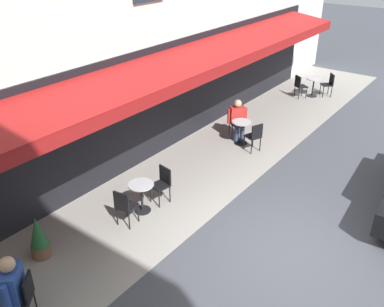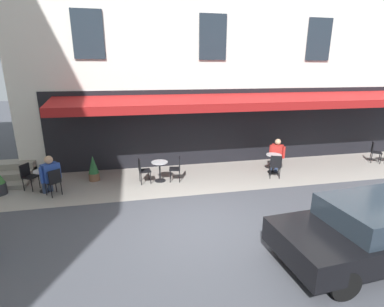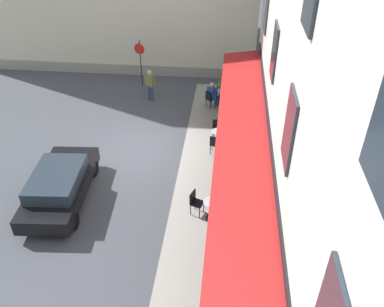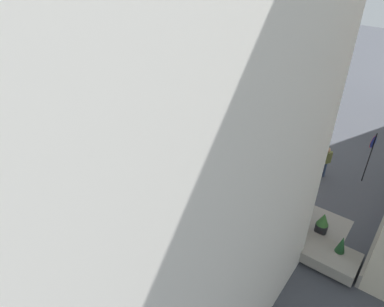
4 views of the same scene
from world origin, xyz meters
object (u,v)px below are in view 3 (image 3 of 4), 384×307
Objects in this scene: cafe_chair_black_corner_left at (215,143)px; cafe_chair_black_under_awning at (217,128)px; parked_car_black at (60,185)px; potted_plant_mid_terrace at (221,85)px; cafe_table_streetside at (219,96)px; seated_patron_in_blue at (213,94)px; potted_plant_entrance_right at (239,77)px; no_parking_sign at (140,55)px; cafe_table_mid_terrace at (218,136)px; potted_plant_entrance_left at (232,111)px; cafe_table_far_end at (212,208)px; seated_companion_in_red at (221,210)px; cafe_chair_black_corner_right at (225,90)px; cafe_chair_black_near_door at (195,201)px; walking_pedestrian_in_olive at (150,83)px; cafe_chair_black_by_window at (210,98)px; cafe_chair_black_kerbside at (225,216)px.

cafe_chair_black_corner_left and cafe_chair_black_under_awning have the same top height.
potted_plant_mid_terrace is at bearing -29.38° from parked_car_black.
cafe_chair_black_under_awning is 1.21× the size of cafe_table_streetside.
potted_plant_entrance_right is (2.67, -1.28, -0.19)m from seated_patron_in_blue.
seated_patron_in_blue is 0.30× the size of parked_car_black.
cafe_chair_black_under_awning is 3.03m from seated_patron_in_blue.
no_parking_sign is at bearing 96.05° from potted_plant_entrance_right.
cafe_chair_black_corner_left is 4.53m from cafe_table_streetside.
cafe_table_mid_terrace is 0.78× the size of potted_plant_entrance_left.
potted_plant_entrance_right is (10.83, -0.84, 0.04)m from cafe_table_far_end.
potted_plant_entrance_left is 3.02m from potted_plant_mid_terrace.
seated_patron_in_blue is 1.05× the size of seated_companion_in_red.
cafe_table_streetside is 0.82× the size of cafe_chair_black_corner_right.
cafe_chair_black_near_door is 0.98× the size of potted_plant_mid_terrace.
seated_patron_in_blue is 1.40× the size of potted_plant_entrance_left.
potted_plant_entrance_left is at bearing -141.05° from seated_patron_in_blue.
cafe_chair_black_under_awning is at bearing -133.40° from walking_pedestrian_in_olive.
seated_patron_in_blue reaches higher than parked_car_black.
cafe_chair_black_under_awning is at bearing -138.78° from no_parking_sign.
cafe_chair_black_under_awning and cafe_chair_black_by_window have the same top height.
potted_plant_entrance_right is (10.61, -1.44, -0.02)m from cafe_chair_black_near_door.
cafe_chair_black_corner_left is 0.68× the size of seated_patron_in_blue.
cafe_table_streetside is 0.47m from seated_patron_in_blue.
cafe_chair_black_corner_right is at bearing 1.04° from seated_companion_in_red.
parked_car_black is at bearing 147.05° from cafe_chair_black_corner_right.
potted_plant_mid_terrace is at bearing 135.30° from potted_plant_entrance_right.
potted_plant_entrance_left is at bearing -19.94° from cafe_chair_black_under_awning.
parked_car_black is at bearing 131.58° from cafe_chair_black_under_awning.
seated_companion_in_red is at bearing 177.25° from potted_plant_entrance_right.
cafe_table_mid_terrace is 0.82× the size of cafe_chair_black_corner_left.
seated_companion_in_red is 1.38× the size of potted_plant_mid_terrace.
cafe_chair_black_corner_right is at bearing 11.35° from potted_plant_entrance_left.
potted_plant_entrance_left is at bearing -4.62° from cafe_table_far_end.
no_parking_sign is (2.10, 4.12, 1.08)m from seated_patron_in_blue.
no_parking_sign is at bearing 25.19° from cafe_chair_black_kerbside.
cafe_chair_black_by_window and cafe_chair_black_kerbside have the same top height.
cafe_chair_black_kerbside is 9.98m from walking_pedestrian_in_olive.
walking_pedestrian_in_olive reaches higher than potted_plant_entrance_left.
cafe_chair_black_under_awning is at bearing 4.14° from seated_companion_in_red.
seated_patron_in_blue is 1.25× the size of potted_plant_entrance_right.
no_parking_sign reaches higher than potted_plant_entrance_left.
cafe_chair_black_by_window is at bearing 6.74° from cafe_chair_black_corner_left.
cafe_chair_black_kerbside is at bearing -176.80° from potted_plant_mid_terrace.
seated_companion_in_red is (-8.44, -0.75, -0.02)m from seated_patron_in_blue.
cafe_chair_black_by_window is 4.72m from no_parking_sign.
no_parking_sign reaches higher than cafe_chair_black_kerbside.
seated_companion_in_red is at bearing -155.51° from walking_pedestrian_in_olive.
cafe_chair_black_corner_right is (0.57, -0.27, 0.06)m from cafe_table_streetside.
cafe_chair_black_by_window is at bearing 46.78° from potted_plant_entrance_left.
potted_plant_mid_terrace is at bearing -94.99° from no_parking_sign.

